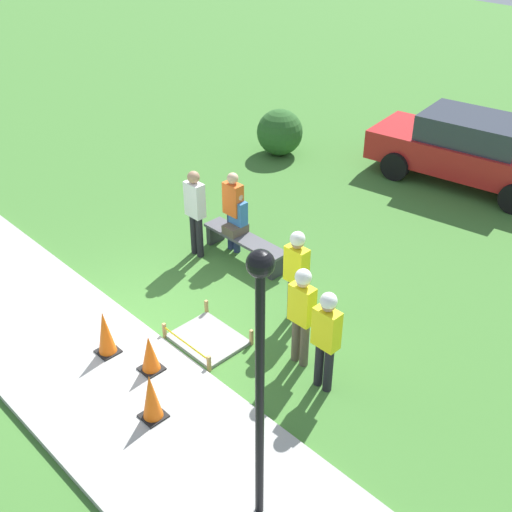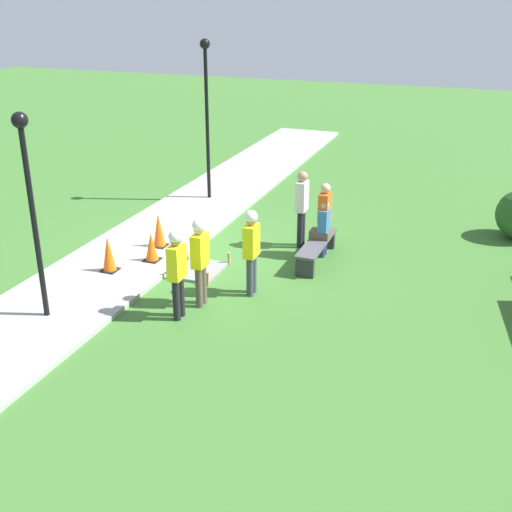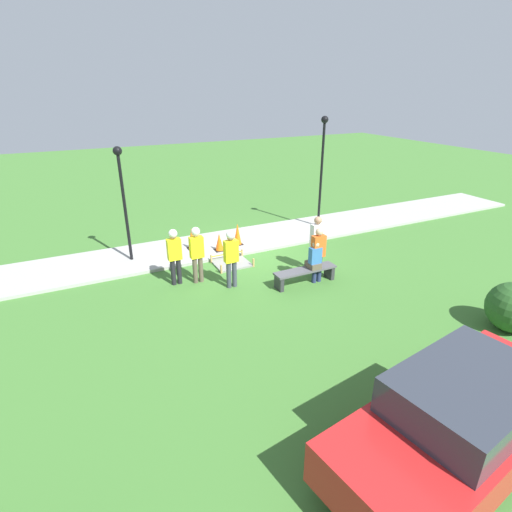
{
  "view_description": "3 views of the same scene",
  "coord_description": "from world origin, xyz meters",
  "px_view_note": "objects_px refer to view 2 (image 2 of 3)",
  "views": [
    {
      "loc": [
        7.49,
        -4.67,
        6.94
      ],
      "look_at": [
        0.7,
        1.96,
        0.93
      ],
      "focal_mm": 45.0,
      "sensor_mm": 36.0,
      "label": 1
    },
    {
      "loc": [
        12.5,
        6.18,
        5.7
      ],
      "look_at": [
        1.43,
        2.05,
        0.76
      ],
      "focal_mm": 45.0,
      "sensor_mm": 36.0,
      "label": 2
    },
    {
      "loc": [
        5.62,
        11.85,
        5.52
      ],
      "look_at": [
        0.77,
        1.93,
        0.81
      ],
      "focal_mm": 28.0,
      "sensor_mm": 36.0,
      "label": 3
    }
  ],
  "objects_px": {
    "worker_supervisor": "(251,245)",
    "worker_trainee": "(177,267)",
    "park_bench": "(316,247)",
    "person_seated_on_bench": "(323,223)",
    "bystander_in_orange_shirt": "(324,215)",
    "traffic_cone_far_patch": "(151,247)",
    "bystander_in_gray_shirt": "(302,204)",
    "traffic_cone_sidewalk_edge": "(109,254)",
    "traffic_cone_near_patch": "(159,230)",
    "lamppost_near": "(29,187)",
    "lamppost_far": "(206,98)",
    "worker_assistant": "(200,255)"
  },
  "relations": [
    {
      "from": "person_seated_on_bench",
      "to": "bystander_in_gray_shirt",
      "type": "bearing_deg",
      "value": -127.64
    },
    {
      "from": "traffic_cone_sidewalk_edge",
      "to": "person_seated_on_bench",
      "type": "relative_size",
      "value": 0.88
    },
    {
      "from": "worker_supervisor",
      "to": "bystander_in_gray_shirt",
      "type": "xyz_separation_m",
      "value": [
        -2.84,
        0.18,
        -0.0
      ]
    },
    {
      "from": "traffic_cone_far_patch",
      "to": "traffic_cone_sidewalk_edge",
      "type": "xyz_separation_m",
      "value": [
        0.82,
        -0.57,
        0.07
      ]
    },
    {
      "from": "lamppost_near",
      "to": "park_bench",
      "type": "bearing_deg",
      "value": 138.23
    },
    {
      "from": "worker_supervisor",
      "to": "bystander_in_gray_shirt",
      "type": "relative_size",
      "value": 0.96
    },
    {
      "from": "traffic_cone_near_patch",
      "to": "worker_trainee",
      "type": "height_order",
      "value": "worker_trainee"
    },
    {
      "from": "traffic_cone_sidewalk_edge",
      "to": "lamppost_far",
      "type": "xyz_separation_m",
      "value": [
        -5.55,
        -0.17,
        2.44
      ]
    },
    {
      "from": "traffic_cone_near_patch",
      "to": "bystander_in_orange_shirt",
      "type": "bearing_deg",
      "value": 105.26
    },
    {
      "from": "traffic_cone_near_patch",
      "to": "worker_assistant",
      "type": "distance_m",
      "value": 3.13
    },
    {
      "from": "person_seated_on_bench",
      "to": "worker_supervisor",
      "type": "height_order",
      "value": "worker_supervisor"
    },
    {
      "from": "park_bench",
      "to": "bystander_in_orange_shirt",
      "type": "xyz_separation_m",
      "value": [
        -0.38,
        0.05,
        0.64
      ]
    },
    {
      "from": "worker_supervisor",
      "to": "lamppost_far",
      "type": "height_order",
      "value": "lamppost_far"
    },
    {
      "from": "bystander_in_orange_shirt",
      "to": "bystander_in_gray_shirt",
      "type": "bearing_deg",
      "value": -120.76
    },
    {
      "from": "park_bench",
      "to": "bystander_in_orange_shirt",
      "type": "bearing_deg",
      "value": 171.99
    },
    {
      "from": "traffic_cone_far_patch",
      "to": "person_seated_on_bench",
      "type": "xyz_separation_m",
      "value": [
        -1.72,
        3.43,
        0.41
      ]
    },
    {
      "from": "person_seated_on_bench",
      "to": "lamppost_near",
      "type": "relative_size",
      "value": 0.24
    },
    {
      "from": "worker_supervisor",
      "to": "worker_trainee",
      "type": "bearing_deg",
      "value": -32.51
    },
    {
      "from": "bystander_in_gray_shirt",
      "to": "lamppost_near",
      "type": "bearing_deg",
      "value": -32.87
    },
    {
      "from": "park_bench",
      "to": "bystander_in_orange_shirt",
      "type": "distance_m",
      "value": 0.74
    },
    {
      "from": "park_bench",
      "to": "lamppost_near",
      "type": "xyz_separation_m",
      "value": [
        4.42,
        -3.95,
        2.22
      ]
    },
    {
      "from": "traffic_cone_near_patch",
      "to": "bystander_in_orange_shirt",
      "type": "xyz_separation_m",
      "value": [
        -1.01,
        3.69,
        0.48
      ]
    },
    {
      "from": "worker_supervisor",
      "to": "bystander_in_orange_shirt",
      "type": "distance_m",
      "value": 2.59
    },
    {
      "from": "bystander_in_orange_shirt",
      "to": "park_bench",
      "type": "bearing_deg",
      "value": -8.01
    },
    {
      "from": "park_bench",
      "to": "person_seated_on_bench",
      "type": "distance_m",
      "value": 0.55
    },
    {
      "from": "traffic_cone_sidewalk_edge",
      "to": "worker_trainee",
      "type": "height_order",
      "value": "worker_trainee"
    },
    {
      "from": "bystander_in_orange_shirt",
      "to": "worker_assistant",
      "type": "bearing_deg",
      "value": -25.75
    },
    {
      "from": "park_bench",
      "to": "worker_assistant",
      "type": "xyz_separation_m",
      "value": [
        2.86,
        -1.51,
        0.71
      ]
    },
    {
      "from": "person_seated_on_bench",
      "to": "traffic_cone_sidewalk_edge",
      "type": "bearing_deg",
      "value": -57.63
    },
    {
      "from": "person_seated_on_bench",
      "to": "lamppost_far",
      "type": "height_order",
      "value": "lamppost_far"
    },
    {
      "from": "traffic_cone_near_patch",
      "to": "traffic_cone_far_patch",
      "type": "height_order",
      "value": "traffic_cone_near_patch"
    },
    {
      "from": "lamppost_near",
      "to": "traffic_cone_far_patch",
      "type": "bearing_deg",
      "value": 169.21
    },
    {
      "from": "park_bench",
      "to": "person_seated_on_bench",
      "type": "height_order",
      "value": "person_seated_on_bench"
    },
    {
      "from": "lamppost_far",
      "to": "bystander_in_orange_shirt",
      "type": "bearing_deg",
      "value": 55.23
    },
    {
      "from": "traffic_cone_sidewalk_edge",
      "to": "worker_supervisor",
      "type": "xyz_separation_m",
      "value": [
        -0.2,
        3.18,
        0.57
      ]
    },
    {
      "from": "worker_supervisor",
      "to": "worker_trainee",
      "type": "height_order",
      "value": "worker_supervisor"
    },
    {
      "from": "worker_trainee",
      "to": "lamppost_far",
      "type": "distance_m",
      "value": 7.44
    },
    {
      "from": "traffic_cone_near_patch",
      "to": "worker_supervisor",
      "type": "height_order",
      "value": "worker_supervisor"
    },
    {
      "from": "traffic_cone_near_patch",
      "to": "lamppost_near",
      "type": "xyz_separation_m",
      "value": [
        3.79,
        -0.31,
        2.07
      ]
    },
    {
      "from": "park_bench",
      "to": "worker_supervisor",
      "type": "distance_m",
      "value": 2.32
    },
    {
      "from": "traffic_cone_near_patch",
      "to": "worker_trainee",
      "type": "distance_m",
      "value": 3.51
    },
    {
      "from": "traffic_cone_far_patch",
      "to": "lamppost_far",
      "type": "distance_m",
      "value": 5.4
    },
    {
      "from": "person_seated_on_bench",
      "to": "worker_trainee",
      "type": "bearing_deg",
      "value": -24.67
    },
    {
      "from": "traffic_cone_near_patch",
      "to": "lamppost_near",
      "type": "distance_m",
      "value": 4.33
    },
    {
      "from": "park_bench",
      "to": "lamppost_far",
      "type": "xyz_separation_m",
      "value": [
        -3.28,
        -4.12,
        2.58
      ]
    },
    {
      "from": "worker_assistant",
      "to": "bystander_in_orange_shirt",
      "type": "xyz_separation_m",
      "value": [
        -3.24,
        1.56,
        -0.07
      ]
    },
    {
      "from": "worker_assistant",
      "to": "lamppost_far",
      "type": "bearing_deg",
      "value": -156.95
    },
    {
      "from": "worker_supervisor",
      "to": "worker_trainee",
      "type": "xyz_separation_m",
      "value": [
        1.42,
        -0.9,
        -0.02
      ]
    },
    {
      "from": "traffic_cone_far_patch",
      "to": "bystander_in_gray_shirt",
      "type": "relative_size",
      "value": 0.35
    },
    {
      "from": "traffic_cone_near_patch",
      "to": "worker_supervisor",
      "type": "xyz_separation_m",
      "value": [
        1.44,
        2.86,
        0.56
      ]
    }
  ]
}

